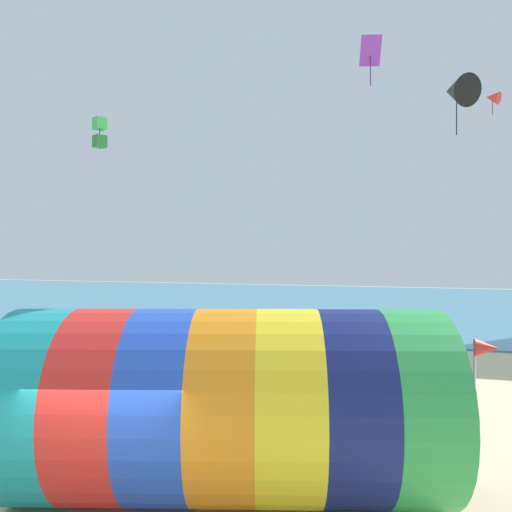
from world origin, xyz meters
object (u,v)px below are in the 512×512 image
bystander_near_water (415,361)px  beach_flag (485,355)px  kite_handler (446,438)px  kite_green_box (100,133)px  giant_inflatable_tube (228,404)px  kite_purple_diamond (371,52)px  kite_black_delta (457,91)px  kite_red_delta (492,98)px  bystander_mid_beach (134,353)px

bystander_near_water → beach_flag: beach_flag is taller
kite_handler → kite_green_box: size_ratio=1.60×
kite_green_box → beach_flag: bearing=-17.1°
giant_inflatable_tube → kite_purple_diamond: size_ratio=6.56×
kite_black_delta → kite_green_box: size_ratio=1.98×
kite_purple_diamond → beach_flag: size_ratio=0.45×
kite_red_delta → kite_purple_diamond: (-4.53, -9.08, -1.05)m
giant_inflatable_tube → bystander_near_water: 9.66m
kite_handler → bystander_mid_beach: bearing=150.4°
beach_flag → kite_handler: bearing=160.6°
giant_inflatable_tube → bystander_mid_beach: 10.45m
kite_handler → kite_purple_diamond: size_ratio=1.23×
kite_handler → beach_flag: 1.94m
kite_black_delta → kite_purple_diamond: bearing=-129.8°
bystander_near_water → beach_flag: (1.10, -7.13, 1.71)m
beach_flag → giant_inflatable_tube: bearing=-159.4°
giant_inflatable_tube → kite_purple_diamond: bearing=65.0°
giant_inflatable_tube → kite_purple_diamond: (2.34, 5.02, 8.28)m
kite_handler → kite_black_delta: (0.79, 5.98, 8.90)m
bystander_mid_beach → beach_flag: size_ratio=0.53×
giant_inflatable_tube → bystander_near_water: bearing=67.8°
kite_handler → kite_red_delta: (2.83, 12.07, 10.30)m
kite_black_delta → kite_handler: bearing=-97.5°
kite_green_box → kite_black_delta: bearing=14.7°
kite_red_delta → bystander_near_water: 11.91m
kite_purple_diamond → bystander_near_water: size_ratio=0.75×
kite_purple_diamond → bystander_near_water: kite_purple_diamond is taller
kite_red_delta → beach_flag: size_ratio=0.36×
kite_handler → bystander_near_water: 6.90m
giant_inflatable_tube → kite_red_delta: 18.25m
giant_inflatable_tube → kite_purple_diamond: 9.96m
kite_handler → kite_red_delta: bearing=76.8°
giant_inflatable_tube → kite_handler: bearing=26.6°
giant_inflatable_tube → kite_purple_diamond: kite_purple_diamond is taller
bystander_mid_beach → kite_green_box: bearing=-81.0°
bystander_mid_beach → bystander_near_water: bearing=4.8°
kite_red_delta → kite_purple_diamond: 10.20m
giant_inflatable_tube → kite_green_box: bearing=140.1°
beach_flag → kite_red_delta: bearing=80.1°
kite_red_delta → kite_purple_diamond: kite_red_delta is taller
bystander_near_water → kite_black_delta: bearing=-37.1°
giant_inflatable_tube → bystander_near_water: (3.63, 8.91, -0.88)m
beach_flag → bystander_mid_beach: bearing=151.0°
kite_purple_diamond → kite_handler: bearing=-60.4°
bystander_mid_beach → kite_red_delta: bearing=24.2°
kite_black_delta → beach_flag: kite_black_delta is taller
kite_black_delta → bystander_near_water: bearing=142.9°
kite_black_delta → giant_inflatable_tube: bearing=-121.1°
giant_inflatable_tube → kite_red_delta: kite_red_delta is taller
giant_inflatable_tube → bystander_mid_beach: size_ratio=5.50×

